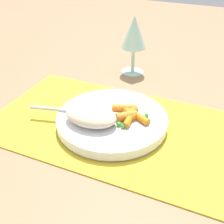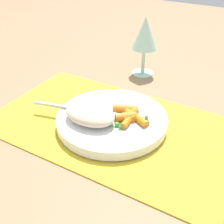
# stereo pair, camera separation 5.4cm
# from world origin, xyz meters

# --- Properties ---
(ground_plane) EXTENTS (2.40, 2.40, 0.00)m
(ground_plane) POSITION_xyz_m (0.00, 0.00, 0.00)
(ground_plane) COLOR #997551
(placemat) EXTENTS (0.52, 0.31, 0.01)m
(placemat) POSITION_xyz_m (0.00, 0.00, 0.00)
(placemat) COLOR gold
(placemat) RESTS_ON ground_plane
(plate) EXTENTS (0.23, 0.23, 0.02)m
(plate) POSITION_xyz_m (0.00, 0.00, 0.02)
(plate) COLOR white
(plate) RESTS_ON placemat
(rice_mound) EXTENTS (0.11, 0.07, 0.03)m
(rice_mound) POSITION_xyz_m (-0.03, -0.04, 0.04)
(rice_mound) COLOR beige
(rice_mound) RESTS_ON plate
(carrot_portion) EXTENTS (0.09, 0.08, 0.02)m
(carrot_portion) POSITION_xyz_m (0.03, 0.01, 0.03)
(carrot_portion) COLOR orange
(carrot_portion) RESTS_ON plate
(pea_scatter) EXTENTS (0.08, 0.08, 0.01)m
(pea_scatter) POSITION_xyz_m (0.04, -0.00, 0.03)
(pea_scatter) COLOR #498E3F
(pea_scatter) RESTS_ON plate
(fork) EXTENTS (0.21, 0.06, 0.01)m
(fork) POSITION_xyz_m (-0.05, -0.01, 0.03)
(fork) COLOR silver
(fork) RESTS_ON plate
(wine_glass) EXTENTS (0.07, 0.07, 0.16)m
(wine_glass) POSITION_xyz_m (-0.05, 0.27, 0.11)
(wine_glass) COLOR #B2E0CC
(wine_glass) RESTS_ON ground_plane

